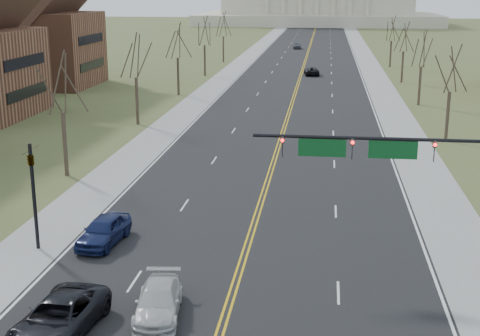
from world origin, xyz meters
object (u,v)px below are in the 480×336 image
(signal_left, at_px, (33,185))
(car_far_nb, at_px, (312,71))
(car_sb_outer_lead, at_px, (59,317))
(signal_mast, at_px, (391,159))
(car_sb_inner_second, at_px, (158,302))
(car_sb_outer_second, at_px, (104,230))
(car_far_sb, at_px, (297,45))

(signal_left, height_order, car_far_nb, signal_left)
(signal_left, bearing_deg, car_sb_outer_lead, -61.48)
(car_sb_outer_lead, bearing_deg, signal_left, 123.37)
(signal_mast, bearing_deg, signal_left, 180.00)
(signal_mast, distance_m, car_far_nb, 77.79)
(signal_mast, bearing_deg, car_sb_inner_second, -146.61)
(signal_left, relative_size, car_sb_inner_second, 1.27)
(signal_mast, height_order, car_sb_outer_lead, signal_mast)
(car_sb_outer_second, bearing_deg, car_sb_inner_second, -51.30)
(car_far_nb, bearing_deg, signal_mast, 87.71)
(signal_left, height_order, car_sb_outer_lead, signal_left)
(signal_left, xyz_separation_m, car_far_nb, (13.24, 77.41, -3.03))
(signal_left, height_order, car_far_sb, signal_left)
(car_sb_outer_lead, xyz_separation_m, car_far_sb, (3.73, 134.36, -0.04))
(car_sb_outer_lead, xyz_separation_m, car_far_nb, (8.36, 86.38, -0.12))
(signal_mast, height_order, signal_left, signal_mast)
(car_sb_outer_lead, relative_size, car_far_sb, 1.28)
(car_sb_inner_second, relative_size, car_far_sb, 1.06)
(car_sb_outer_lead, relative_size, car_sb_outer_second, 1.23)
(signal_mast, distance_m, car_sb_outer_second, 16.34)
(car_far_nb, bearing_deg, car_sb_outer_lead, 77.97)
(signal_left, bearing_deg, car_far_nb, 80.30)
(car_sb_outer_second, height_order, car_far_nb, car_sb_outer_second)
(signal_mast, bearing_deg, car_sb_outer_lead, -147.49)
(car_sb_outer_lead, bearing_deg, car_sb_inner_second, 34.80)
(car_far_sb, bearing_deg, car_sb_outer_second, -98.18)
(car_sb_outer_lead, distance_m, car_sb_outer_second, 10.24)
(car_sb_outer_lead, xyz_separation_m, car_sb_outer_second, (-1.45, 10.14, -0.00))
(car_sb_inner_second, bearing_deg, car_far_sb, 82.57)
(car_sb_inner_second, distance_m, car_far_nb, 84.37)
(signal_left, relative_size, car_far_sb, 1.35)
(signal_left, xyz_separation_m, car_sb_inner_second, (8.58, -6.83, -3.02))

